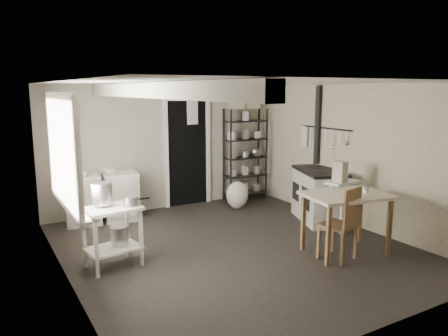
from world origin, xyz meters
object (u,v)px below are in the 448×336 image
base_cabinets (102,195)px  stove (319,195)px  chair (338,223)px  shelf_rack (245,153)px  flour_sack (237,196)px  work_table (345,226)px  prep_table (113,236)px  stockpot (102,194)px

base_cabinets → stove: size_ratio=1.12×
stove → chair: chair is taller
shelf_rack → flour_sack: shelf_rack is taller
shelf_rack → stove: (0.27, -1.90, -0.51)m
base_cabinets → flour_sack: (2.41, -0.44, -0.22)m
work_table → prep_table: bearing=158.8°
prep_table → base_cabinets: 2.03m
stove → chair: bearing=-103.5°
prep_table → work_table: bearing=-21.2°
work_table → chair: size_ratio=1.11×
prep_table → stove: bearing=3.5°
chair → stockpot: bearing=138.7°
base_cabinets → stove: 3.67m
prep_table → stove: 3.60m
stockpot → work_table: size_ratio=0.25×
stove → shelf_rack: bearing=118.5°
prep_table → shelf_rack: bearing=32.5°
shelf_rack → chair: (-0.70, -3.33, -0.46)m
work_table → chair: 0.28m
stockpot → work_table: bearing=-22.4°
base_cabinets → chair: (2.24, -3.21, 0.02)m
work_table → flour_sack: work_table is taller
base_cabinets → work_table: base_cabinets is taller
stockpot → prep_table: bearing=-50.9°
shelf_rack → chair: bearing=-100.3°
prep_table → stockpot: stockpot is taller
prep_table → shelf_rack: size_ratio=0.42×
stockpot → shelf_rack: shelf_rack is taller
chair → prep_table: bearing=139.9°
stockpot → shelf_rack: (3.41, 2.02, 0.01)m
base_cabinets → chair: bearing=-47.6°
stove → prep_table: bearing=-156.0°
stockpot → chair: 3.05m
work_table → stockpot: bearing=157.6°
prep_table → flour_sack: prep_table is taller
flour_sack → stove: bearing=-59.1°
stockpot → work_table: 3.24m
prep_table → base_cabinets: (0.39, 2.00, 0.06)m
stove → chair: size_ratio=1.13×
base_cabinets → stove: stove is taller
stove → flour_sack: 1.57m
base_cabinets → shelf_rack: 2.98m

